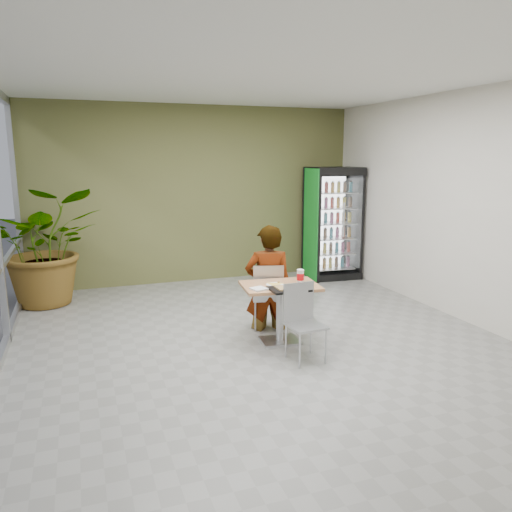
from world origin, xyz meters
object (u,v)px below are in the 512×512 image
object	(u,v)px
beverage_fridge	(333,223)
cafeteria_tray	(289,289)
chair_far	(268,292)
chair_near	(302,315)
potted_plant	(47,246)
dining_table	(280,301)
seated_woman	(268,289)
soda_cup	(300,276)

from	to	relation	value
beverage_fridge	cafeteria_tray	bearing A→B (deg)	-120.98
chair_far	cafeteria_tray	world-z (taller)	chair_far
chair_near	beverage_fridge	bearing A→B (deg)	52.85
chair_near	beverage_fridge	distance (m)	4.10
chair_near	cafeteria_tray	world-z (taller)	chair_near
chair_near	potted_plant	xyz separation A→B (m)	(-2.83, 3.33, 0.41)
dining_table	seated_woman	world-z (taller)	seated_woman
soda_cup	chair_far	bearing A→B (deg)	117.78
dining_table	cafeteria_tray	size ratio (longest dim) A/B	2.16
chair_near	cafeteria_tray	distance (m)	0.36
soda_cup	cafeteria_tray	distance (m)	0.41
potted_plant	chair_far	bearing A→B (deg)	-39.46
dining_table	beverage_fridge	xyz separation A→B (m)	(2.27, 2.88, 0.51)
cafeteria_tray	chair_near	bearing A→B (deg)	-77.87
seated_woman	beverage_fridge	xyz separation A→B (m)	(2.22, 2.34, 0.49)
chair_far	chair_near	xyz separation A→B (m)	(0.03, -1.02, -0.02)
chair_far	cafeteria_tray	bearing A→B (deg)	103.40
chair_far	soda_cup	world-z (taller)	soda_cup
dining_table	soda_cup	xyz separation A→B (m)	(0.28, 0.02, 0.29)
dining_table	chair_near	size ratio (longest dim) A/B	1.13
potted_plant	soda_cup	bearing A→B (deg)	-42.35
potted_plant	beverage_fridge	bearing A→B (deg)	0.92
chair_near	beverage_fridge	size ratio (longest dim) A/B	0.42
chair_far	seated_woman	size ratio (longest dim) A/B	0.53
soda_cup	beverage_fridge	bearing A→B (deg)	55.15
dining_table	seated_woman	xyz separation A→B (m)	(0.05, 0.53, 0.02)
chair_far	potted_plant	xyz separation A→B (m)	(-2.80, 2.30, 0.39)
dining_table	chair_far	size ratio (longest dim) A/B	1.09
beverage_fridge	potted_plant	size ratio (longest dim) A/B	1.14
chair_far	soda_cup	bearing A→B (deg)	133.19
cafeteria_tray	seated_woman	bearing A→B (deg)	86.32
dining_table	seated_woman	size ratio (longest dim) A/B	0.57
seated_woman	beverage_fridge	world-z (taller)	beverage_fridge
dining_table	potted_plant	xyz separation A→B (m)	(-2.77, 2.80, 0.39)
dining_table	chair_near	xyz separation A→B (m)	(0.06, -0.53, -0.02)
soda_cup	beverage_fridge	xyz separation A→B (m)	(1.99, 2.86, 0.22)
chair_far	potted_plant	world-z (taller)	potted_plant
cafeteria_tray	beverage_fridge	size ratio (longest dim) A/B	0.22
soda_cup	potted_plant	world-z (taller)	potted_plant
cafeteria_tray	chair_far	bearing A→B (deg)	88.00
chair_far	cafeteria_tray	xyz separation A→B (m)	(-0.03, -0.77, 0.24)
seated_woman	soda_cup	xyz separation A→B (m)	(0.23, -0.52, 0.27)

